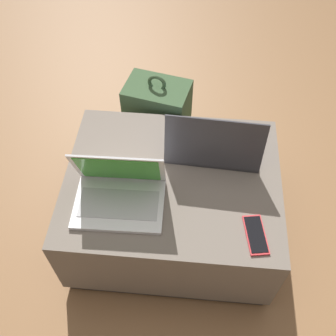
{
  "coord_description": "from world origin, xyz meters",
  "views": [
    {
      "loc": [
        0.06,
        -0.89,
        1.62
      ],
      "look_at": [
        -0.02,
        -0.01,
        0.47
      ],
      "focal_mm": 42.0,
      "sensor_mm": 36.0,
      "label": 1
    }
  ],
  "objects_px": {
    "laptop_near": "(119,192)",
    "laptop_far": "(213,145)",
    "backpack": "(159,120)",
    "cell_phone": "(256,235)"
  },
  "relations": [
    {
      "from": "laptop_far",
      "to": "cell_phone",
      "type": "height_order",
      "value": "laptop_far"
    },
    {
      "from": "laptop_near",
      "to": "backpack",
      "type": "xyz_separation_m",
      "value": [
        0.08,
        0.6,
        -0.24
      ]
    },
    {
      "from": "laptop_far",
      "to": "backpack",
      "type": "height_order",
      "value": "laptop_far"
    },
    {
      "from": "backpack",
      "to": "laptop_near",
      "type": "bearing_deg",
      "value": 95.1
    },
    {
      "from": "laptop_far",
      "to": "backpack",
      "type": "relative_size",
      "value": 0.77
    },
    {
      "from": "laptop_far",
      "to": "backpack",
      "type": "xyz_separation_m",
      "value": [
        -0.26,
        0.35,
        -0.24
      ]
    },
    {
      "from": "laptop_far",
      "to": "backpack",
      "type": "distance_m",
      "value": 0.49
    },
    {
      "from": "laptop_near",
      "to": "laptop_far",
      "type": "xyz_separation_m",
      "value": [
        0.33,
        0.25,
        0.0
      ]
    },
    {
      "from": "cell_phone",
      "to": "backpack",
      "type": "relative_size",
      "value": 0.33
    },
    {
      "from": "backpack",
      "to": "cell_phone",
      "type": "bearing_deg",
      "value": 132.75
    }
  ]
}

